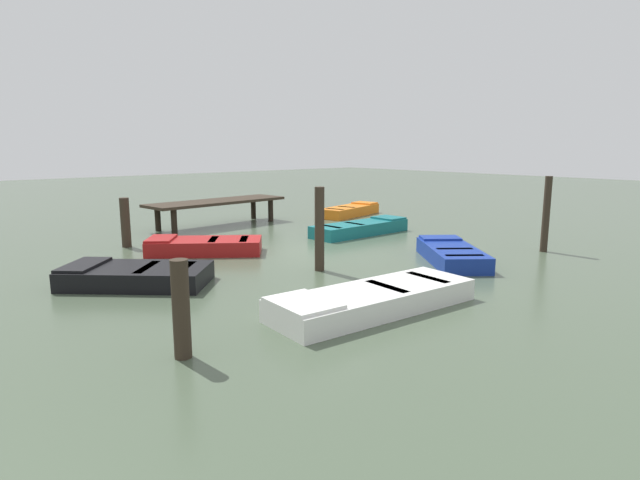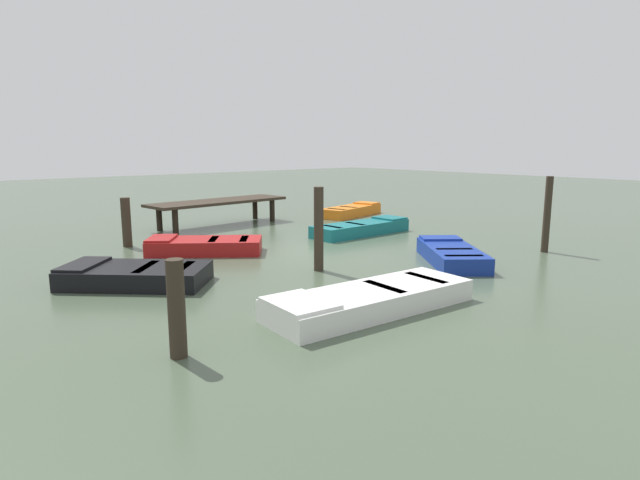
{
  "view_description": "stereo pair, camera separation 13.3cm",
  "coord_description": "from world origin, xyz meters",
  "px_view_note": "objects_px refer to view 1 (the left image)",
  "views": [
    {
      "loc": [
        -9.26,
        -10.69,
        2.95
      ],
      "look_at": [
        0.0,
        0.0,
        0.35
      ],
      "focal_mm": 29.0,
      "sensor_mm": 36.0,
      "label": 1
    },
    {
      "loc": [
        -9.16,
        -10.78,
        2.95
      ],
      "look_at": [
        0.0,
        0.0,
        0.35
      ],
      "focal_mm": 29.0,
      "sensor_mm": 36.0,
      "label": 2
    }
  ],
  "objects_px": {
    "rowboat_red": "(204,246)",
    "mooring_piling_center": "(125,223)",
    "rowboat_blue": "(451,254)",
    "mooring_piling_mid_left": "(319,229)",
    "rowboat_orange": "(350,210)",
    "rowboat_white": "(373,299)",
    "mooring_piling_far_left": "(181,309)",
    "mooring_piling_far_right": "(546,214)",
    "rowboat_black": "(136,275)",
    "dock_segment": "(217,204)",
    "rowboat_teal": "(361,228)"
  },
  "relations": [
    {
      "from": "mooring_piling_far_right",
      "to": "mooring_piling_center",
      "type": "height_order",
      "value": "mooring_piling_far_right"
    },
    {
      "from": "rowboat_black",
      "to": "rowboat_white",
      "type": "height_order",
      "value": "same"
    },
    {
      "from": "rowboat_black",
      "to": "rowboat_white",
      "type": "distance_m",
      "value": 5.2
    },
    {
      "from": "rowboat_blue",
      "to": "rowboat_red",
      "type": "xyz_separation_m",
      "value": [
        -4.27,
        5.11,
        -0.0
      ]
    },
    {
      "from": "rowboat_blue",
      "to": "mooring_piling_mid_left",
      "type": "distance_m",
      "value": 3.59
    },
    {
      "from": "rowboat_orange",
      "to": "rowboat_teal",
      "type": "distance_m",
      "value": 4.69
    },
    {
      "from": "mooring_piling_far_left",
      "to": "mooring_piling_center",
      "type": "bearing_deg",
      "value": 74.12
    },
    {
      "from": "dock_segment",
      "to": "rowboat_red",
      "type": "bearing_deg",
      "value": -129.41
    },
    {
      "from": "mooring_piling_center",
      "to": "rowboat_red",
      "type": "bearing_deg",
      "value": -61.55
    },
    {
      "from": "rowboat_red",
      "to": "mooring_piling_center",
      "type": "height_order",
      "value": "mooring_piling_center"
    },
    {
      "from": "dock_segment",
      "to": "mooring_piling_center",
      "type": "distance_m",
      "value": 4.46
    },
    {
      "from": "rowboat_orange",
      "to": "rowboat_red",
      "type": "distance_m",
      "value": 9.01
    },
    {
      "from": "rowboat_teal",
      "to": "mooring_piling_center",
      "type": "height_order",
      "value": "mooring_piling_center"
    },
    {
      "from": "dock_segment",
      "to": "rowboat_blue",
      "type": "height_order",
      "value": "dock_segment"
    },
    {
      "from": "mooring_piling_mid_left",
      "to": "rowboat_white",
      "type": "bearing_deg",
      "value": -113.28
    },
    {
      "from": "rowboat_blue",
      "to": "mooring_piling_mid_left",
      "type": "bearing_deg",
      "value": 102.76
    },
    {
      "from": "rowboat_teal",
      "to": "mooring_piling_center",
      "type": "distance_m",
      "value": 7.41
    },
    {
      "from": "mooring_piling_mid_left",
      "to": "mooring_piling_far_right",
      "type": "distance_m",
      "value": 6.69
    },
    {
      "from": "dock_segment",
      "to": "rowboat_red",
      "type": "xyz_separation_m",
      "value": [
        -2.81,
        -4.15,
        -0.62
      ]
    },
    {
      "from": "rowboat_white",
      "to": "mooring_piling_far_left",
      "type": "relative_size",
      "value": 2.9
    },
    {
      "from": "rowboat_red",
      "to": "mooring_piling_far_right",
      "type": "height_order",
      "value": "mooring_piling_far_right"
    },
    {
      "from": "rowboat_white",
      "to": "mooring_piling_far_left",
      "type": "xyz_separation_m",
      "value": [
        -3.56,
        0.3,
        0.49
      ]
    },
    {
      "from": "rowboat_red",
      "to": "mooring_piling_center",
      "type": "bearing_deg",
      "value": -24.38
    },
    {
      "from": "rowboat_black",
      "to": "mooring_piling_mid_left",
      "type": "bearing_deg",
      "value": -158.9
    },
    {
      "from": "dock_segment",
      "to": "rowboat_teal",
      "type": "distance_m",
      "value": 5.52
    },
    {
      "from": "mooring_piling_far_left",
      "to": "mooring_piling_center",
      "type": "height_order",
      "value": "mooring_piling_center"
    },
    {
      "from": "dock_segment",
      "to": "mooring_piling_mid_left",
      "type": "xyz_separation_m",
      "value": [
        -1.69,
        -7.73,
        0.17
      ]
    },
    {
      "from": "rowboat_orange",
      "to": "mooring_piling_far_left",
      "type": "xyz_separation_m",
      "value": [
        -12.21,
        -9.2,
        0.49
      ]
    },
    {
      "from": "rowboat_black",
      "to": "mooring_piling_center",
      "type": "distance_m",
      "value": 4.6
    },
    {
      "from": "mooring_piling_center",
      "to": "rowboat_white",
      "type": "bearing_deg",
      "value": -82.76
    },
    {
      "from": "rowboat_orange",
      "to": "mooring_piling_far_right",
      "type": "bearing_deg",
      "value": -111.27
    },
    {
      "from": "rowboat_orange",
      "to": "rowboat_teal",
      "type": "relative_size",
      "value": 0.92
    },
    {
      "from": "rowboat_orange",
      "to": "rowboat_white",
      "type": "distance_m",
      "value": 12.84
    },
    {
      "from": "rowboat_teal",
      "to": "rowboat_black",
      "type": "height_order",
      "value": "same"
    },
    {
      "from": "rowboat_black",
      "to": "mooring_piling_far_right",
      "type": "bearing_deg",
      "value": -158.25
    },
    {
      "from": "rowboat_red",
      "to": "mooring_piling_center",
      "type": "xyz_separation_m",
      "value": [
        -1.27,
        2.34,
        0.51
      ]
    },
    {
      "from": "rowboat_white",
      "to": "rowboat_black",
      "type": "bearing_deg",
      "value": -56.06
    },
    {
      "from": "rowboat_orange",
      "to": "mooring_piling_far_right",
      "type": "xyz_separation_m",
      "value": [
        -1.16,
        -9.01,
        0.84
      ]
    },
    {
      "from": "rowboat_red",
      "to": "mooring_piling_mid_left",
      "type": "distance_m",
      "value": 3.83
    },
    {
      "from": "rowboat_white",
      "to": "rowboat_red",
      "type": "bearing_deg",
      "value": -86.82
    },
    {
      "from": "rowboat_orange",
      "to": "mooring_piling_far_left",
      "type": "bearing_deg",
      "value": -156.97
    },
    {
      "from": "dock_segment",
      "to": "rowboat_orange",
      "type": "bearing_deg",
      "value": -16.93
    },
    {
      "from": "rowboat_white",
      "to": "mooring_piling_center",
      "type": "xyz_separation_m",
      "value": [
        -1.13,
        8.86,
        0.51
      ]
    },
    {
      "from": "dock_segment",
      "to": "mooring_piling_far_right",
      "type": "xyz_separation_m",
      "value": [
        4.54,
        -10.18,
        0.23
      ]
    },
    {
      "from": "mooring_piling_far_right",
      "to": "mooring_piling_mid_left",
      "type": "bearing_deg",
      "value": 158.51
    },
    {
      "from": "rowboat_white",
      "to": "mooring_piling_center",
      "type": "distance_m",
      "value": 8.95
    },
    {
      "from": "mooring_piling_far_left",
      "to": "dock_segment",
      "type": "bearing_deg",
      "value": 57.86
    },
    {
      "from": "rowboat_red",
      "to": "rowboat_white",
      "type": "height_order",
      "value": "same"
    },
    {
      "from": "rowboat_white",
      "to": "mooring_piling_center",
      "type": "relative_size",
      "value": 2.84
    },
    {
      "from": "dock_segment",
      "to": "mooring_piling_far_left",
      "type": "xyz_separation_m",
      "value": [
        -6.52,
        -10.37,
        -0.12
      ]
    }
  ]
}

